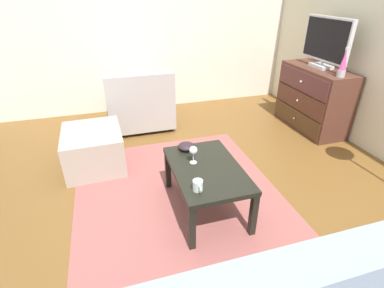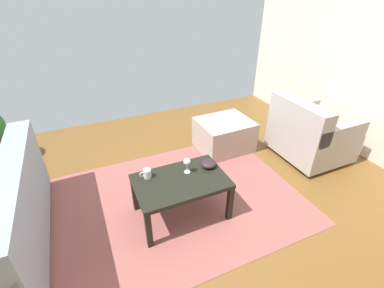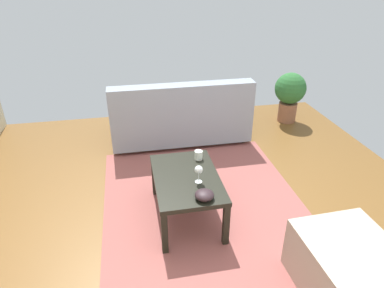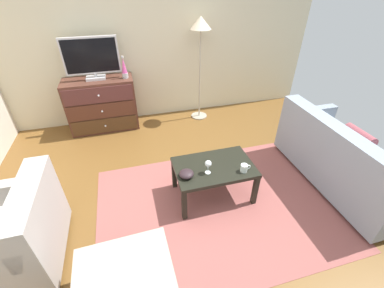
% 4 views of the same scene
% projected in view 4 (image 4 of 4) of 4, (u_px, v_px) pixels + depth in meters
% --- Properties ---
extents(ground_plane, '(5.41, 4.99, 0.05)m').
position_uv_depth(ground_plane, '(195.00, 199.00, 2.94)').
color(ground_plane, brown).
extents(wall_accent_rear, '(5.41, 0.12, 2.72)m').
position_uv_depth(wall_accent_rear, '(156.00, 35.00, 3.94)').
color(wall_accent_rear, beige).
rests_on(wall_accent_rear, ground_plane).
extents(area_rug, '(2.60, 1.90, 0.01)m').
position_uv_depth(area_rug, '(217.00, 206.00, 2.81)').
color(area_rug, '#934F4A').
rests_on(area_rug, ground_plane).
extents(dresser, '(1.05, 0.49, 0.83)m').
position_uv_depth(dresser, '(102.00, 105.00, 4.01)').
color(dresser, '#532E23').
rests_on(dresser, ground_plane).
extents(tv, '(0.79, 0.18, 0.61)m').
position_uv_depth(tv, '(91.00, 58.00, 3.61)').
color(tv, silver).
rests_on(tv, dresser).
extents(lava_lamp, '(0.09, 0.09, 0.33)m').
position_uv_depth(lava_lamp, '(124.00, 68.00, 3.75)').
color(lava_lamp, '#B7B7BC').
rests_on(lava_lamp, dresser).
extents(coffee_table, '(0.86, 0.56, 0.43)m').
position_uv_depth(coffee_table, '(214.00, 170.00, 2.75)').
color(coffee_table, black).
rests_on(coffee_table, ground_plane).
extents(wine_glass, '(0.07, 0.07, 0.16)m').
position_uv_depth(wine_glass, '(208.00, 164.00, 2.57)').
color(wine_glass, silver).
rests_on(wine_glass, coffee_table).
extents(mug, '(0.11, 0.08, 0.09)m').
position_uv_depth(mug, '(244.00, 168.00, 2.63)').
color(mug, silver).
rests_on(mug, coffee_table).
extents(bowl_decorative, '(0.15, 0.15, 0.07)m').
position_uv_depth(bowl_decorative, '(186.00, 174.00, 2.56)').
color(bowl_decorative, '#2A1D22').
rests_on(bowl_decorative, coffee_table).
extents(couch_large, '(0.85, 1.73, 0.83)m').
position_uv_depth(couch_large, '(344.00, 160.00, 2.98)').
color(couch_large, '#332319').
rests_on(couch_large, ground_plane).
extents(armchair, '(0.80, 0.87, 0.81)m').
position_uv_depth(armchair, '(13.00, 236.00, 2.11)').
color(armchair, '#332319').
rests_on(armchair, ground_plane).
extents(ottoman, '(0.72, 0.62, 0.42)m').
position_uv_depth(ottoman, '(128.00, 288.00, 1.89)').
color(ottoman, '#AC9C8C').
rests_on(ottoman, ground_plane).
extents(standing_lamp, '(0.32, 0.32, 1.65)m').
position_uv_depth(standing_lamp, '(201.00, 33.00, 3.76)').
color(standing_lamp, '#A59E8C').
rests_on(standing_lamp, ground_plane).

